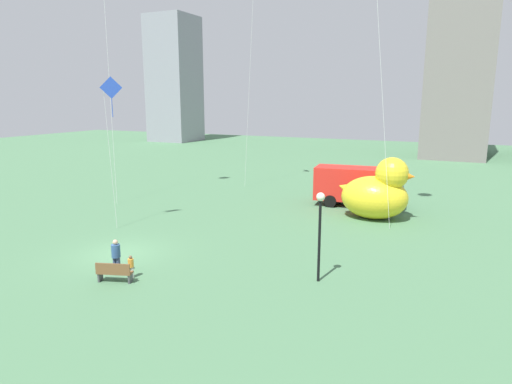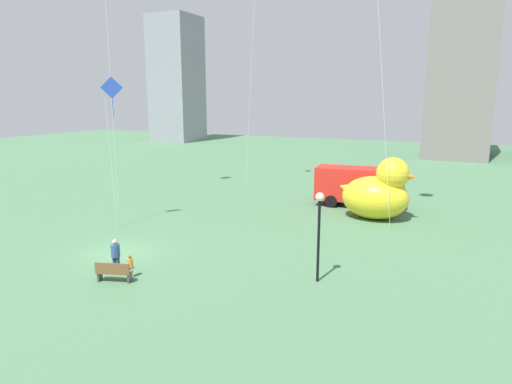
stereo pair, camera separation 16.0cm
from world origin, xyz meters
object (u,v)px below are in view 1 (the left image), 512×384
object	(u,v)px
park_bench	(114,272)
giant_inflatable_duck	(377,193)
person_adult	(116,255)
box_truck	(356,186)
person_child	(131,266)
kite_blue	(111,93)
lamppost	(320,220)

from	to	relation	value
park_bench	giant_inflatable_duck	size ratio (longest dim) A/B	0.32
person_adult	box_truck	size ratio (longest dim) A/B	0.25
person_child	giant_inflatable_duck	size ratio (longest dim) A/B	0.21
person_adult	kite_blue	bearing A→B (deg)	131.15
giant_inflatable_duck	kite_blue	distance (m)	17.69
person_child	kite_blue	world-z (taller)	kite_blue
park_bench	giant_inflatable_duck	xyz separation A→B (m)	(8.23, 15.45, 1.28)
kite_blue	person_child	bearing A→B (deg)	-44.77
person_adult	lamppost	world-z (taller)	lamppost
park_bench	person_child	size ratio (longest dim) A/B	1.54
person_child	giant_inflatable_duck	xyz separation A→B (m)	(7.92, 14.74, 1.19)
person_adult	kite_blue	world-z (taller)	kite_blue
person_child	person_adult	bearing A→B (deg)	174.28
person_adult	kite_blue	distance (m)	10.77
park_bench	kite_blue	world-z (taller)	kite_blue
giant_inflatable_duck	park_bench	bearing A→B (deg)	-118.04
lamppost	kite_blue	bearing A→B (deg)	167.86
person_adult	kite_blue	size ratio (longest dim) A/B	0.18
park_bench	person_child	bearing A→B (deg)	66.48
park_bench	lamppost	world-z (taller)	lamppost
park_bench	lamppost	size ratio (longest dim) A/B	0.40
giant_inflatable_duck	kite_blue	world-z (taller)	kite_blue
giant_inflatable_duck	person_child	bearing A→B (deg)	-118.25
giant_inflatable_duck	lamppost	distance (m)	11.63
person_adult	person_child	world-z (taller)	person_adult
lamppost	park_bench	bearing A→B (deg)	-153.89
person_child	kite_blue	distance (m)	11.49
park_bench	kite_blue	size ratio (longest dim) A/B	0.18
giant_inflatable_duck	person_adult	bearing A→B (deg)	-121.05
box_truck	kite_blue	world-z (taller)	kite_blue
box_truck	kite_blue	xyz separation A→B (m)	(-12.04, -11.63, 6.65)
park_bench	kite_blue	xyz separation A→B (m)	(-5.85, 6.83, 7.63)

